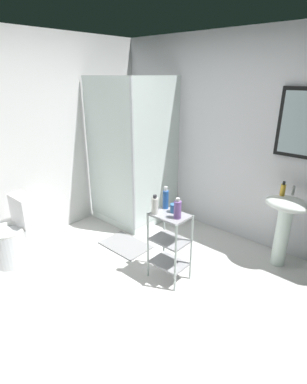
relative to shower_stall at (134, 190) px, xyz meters
name	(u,v)px	position (x,y,z in m)	size (l,w,h in m)	color
ground_plane	(134,302)	(1.22, -1.23, -0.47)	(4.20, 4.20, 0.02)	silver
wall_back	(239,141)	(1.23, 0.62, 0.79)	(4.20, 0.14, 2.50)	silver
wall_left	(21,143)	(-0.63, -1.23, 0.79)	(0.10, 4.20, 2.50)	white
shower_stall	(134,190)	(0.00, 0.00, 0.00)	(0.92, 0.92, 2.00)	white
pedestal_sink	(285,218)	(2.01, 0.29, 0.12)	(0.46, 0.37, 0.81)	white
sink_faucet	(293,190)	(2.01, 0.41, 0.40)	(0.03, 0.03, 0.10)	silver
toilet	(14,236)	(-0.26, -1.65, -0.15)	(0.37, 0.49, 0.76)	white
storage_cart	(170,241)	(1.24, -0.73, -0.03)	(0.38, 0.28, 0.74)	silver
hand_soap_bottle	(283,189)	(1.93, 0.32, 0.41)	(0.05, 0.05, 0.16)	gold
lotion_bottle_white	(155,205)	(1.12, -0.81, 0.36)	(0.07, 0.07, 0.20)	silver
shampoo_bottle_blue	(166,199)	(1.11, -0.64, 0.38)	(0.06, 0.06, 0.23)	#275BB0
conditioner_bottle_purple	(178,209)	(1.34, -0.74, 0.37)	(0.07, 0.07, 0.21)	#7D55A1
rinse_cup	(174,208)	(1.23, -0.66, 0.32)	(0.08, 0.08, 0.09)	#3870B2
bath_mat	(125,245)	(0.44, -0.61, -0.45)	(0.60, 0.40, 0.02)	gray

